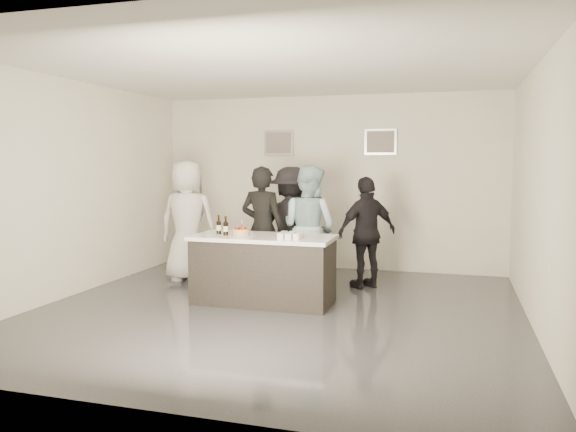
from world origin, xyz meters
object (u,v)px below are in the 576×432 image
Objects in this scene: person_main_black at (262,229)px; person_main_blue at (309,228)px; beer_bottle_a at (219,224)px; beer_bottle_b at (226,225)px; person_guest_right at (367,232)px; person_guest_back at (291,225)px; person_guest_left at (188,221)px; cake at (241,233)px; bar_counter at (264,269)px.

person_main_black is 0.68m from person_main_blue.
beer_bottle_b is at bearing -32.95° from beer_bottle_a.
beer_bottle_a is 2.23m from person_guest_right.
person_main_blue is at bearing 156.28° from person_guest_back.
beer_bottle_a and beer_bottle_b have the same top height.
person_main_blue reaches higher than beer_bottle_a.
beer_bottle_b is 1.54m from person_guest_left.
person_guest_left reaches higher than person_guest_right.
person_main_black is (0.37, 0.72, -0.13)m from beer_bottle_a.
cake is 0.22m from beer_bottle_b.
person_main_black is (0.03, 0.78, -0.03)m from cake.
cake is 0.36m from beer_bottle_a.
cake is 0.78m from person_main_black.
cake is at bearing 9.89° from beer_bottle_b.
person_guest_back reaches higher than bar_counter.
person_guest_left is 1.06× the size of person_guest_back.
bar_counter is 1.13× the size of person_guest_right.
person_main_blue is 1.10× the size of person_guest_right.
cake is 1.67m from person_guest_left.
person_guest_left reaches higher than beer_bottle_a.
bar_counter is at bearing 115.74° from person_main_black.
person_guest_right is at bearing -161.86° from person_guest_back.
bar_counter is 0.86m from beer_bottle_a.
person_guest_right reaches higher than beer_bottle_b.
bar_counter is 0.77m from beer_bottle_b.
cake is 0.12× the size of person_main_blue.
beer_bottle_b is 0.85m from person_main_black.
cake is 0.12× the size of person_guest_back.
cake is 0.85× the size of beer_bottle_b.
bar_counter is 1.93m from person_guest_left.
beer_bottle_b is at bearing 89.32° from person_guest_back.
cake is at bearing 93.54° from person_main_black.
beer_bottle_b is (-0.49, -0.10, 0.58)m from bar_counter.
person_guest_left is at bearing -5.81° from person_main_black.
bar_counter is at bearing 12.15° from cake.
person_main_blue is (0.63, 0.26, 0.01)m from person_main_black.
person_guest_right is (1.81, 1.30, -0.20)m from beer_bottle_a.
beer_bottle_a is 0.16× the size of person_guest_right.
beer_bottle_b is at bearing -1.45° from person_guest_right.
person_guest_right is at bearing 47.71° from bar_counter.
beer_bottle_a reaches higher than bar_counter.
beer_bottle_b is 0.14× the size of person_main_blue.
bar_counter is 7.15× the size of beer_bottle_a.
person_main_blue reaches higher than person_main_black.
person_main_black is at bearing 87.80° from cake.
person_main_blue is (1.00, 0.98, -0.12)m from beer_bottle_a.
person_guest_back reaches higher than cake.
person_main_blue is at bearing -151.79° from person_main_black.
bar_counter is at bearing 91.40° from person_main_blue.
person_guest_back is (-0.36, 0.33, -0.01)m from person_main_blue.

